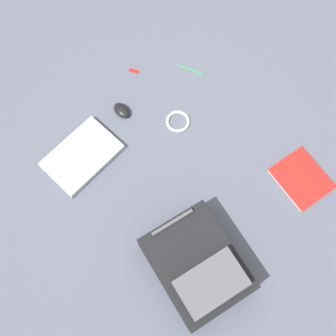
% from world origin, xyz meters
% --- Properties ---
extents(ground_plane, '(3.76, 3.76, 0.00)m').
position_xyz_m(ground_plane, '(0.00, 0.00, 0.00)').
color(ground_plane, '#4C5160').
extents(backpack, '(0.45, 0.50, 0.18)m').
position_xyz_m(backpack, '(-0.27, -0.34, 0.08)').
color(backpack, black).
rests_on(backpack, ground_plane).
extents(laptop, '(0.36, 0.26, 0.03)m').
position_xyz_m(laptop, '(-0.19, 0.39, 0.02)').
color(laptop, '#929296').
rests_on(laptop, ground_plane).
extents(book_manual, '(0.27, 0.30, 0.02)m').
position_xyz_m(book_manual, '(0.36, -0.48, 0.01)').
color(book_manual, silver).
rests_on(book_manual, ground_plane).
extents(computer_mouse, '(0.08, 0.10, 0.04)m').
position_xyz_m(computer_mouse, '(0.10, 0.40, 0.02)').
color(computer_mouse, black).
rests_on(computer_mouse, ground_plane).
extents(cable_coil, '(0.12, 0.12, 0.01)m').
position_xyz_m(cable_coil, '(0.23, 0.15, 0.01)').
color(cable_coil, silver).
rests_on(cable_coil, ground_plane).
extents(pen_black, '(0.04, 0.13, 0.01)m').
position_xyz_m(pen_black, '(0.51, 0.28, 0.00)').
color(pen_black, '#198C33').
rests_on(pen_black, ground_plane).
extents(usb_stick, '(0.03, 0.05, 0.01)m').
position_xyz_m(usb_stick, '(0.32, 0.51, 0.00)').
color(usb_stick, '#B21919').
rests_on(usb_stick, ground_plane).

